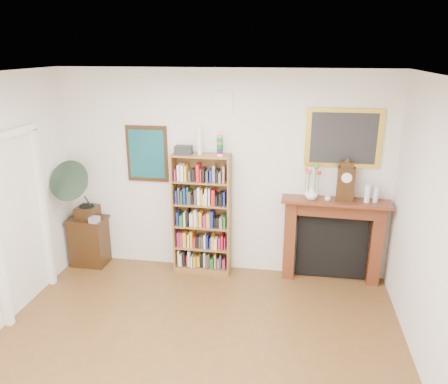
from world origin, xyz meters
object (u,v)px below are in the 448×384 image
cd_stack (94,220)px  flower_vase (311,193)px  bookshelf (202,208)px  gramophone (79,187)px  teacup (328,199)px  side_cabinet (89,241)px  bottle_right (376,195)px  fireplace (333,232)px  bottle_left (367,193)px  mantel_clock (346,182)px

cd_stack → flower_vase: bearing=3.1°
bookshelf → gramophone: bearing=-173.3°
teacup → side_cabinet: bearing=179.9°
bottle_right → cd_stack: bearing=-177.3°
bookshelf → flower_vase: bookshelf is taller
side_cabinet → teacup: (3.33, -0.00, 0.84)m
fireplace → bottle_left: bottle_left is taller
fireplace → bottle_right: size_ratio=6.98×
bookshelf → bottle_right: bearing=0.5°
flower_vase → bottle_right: bottle_right is taller
mantel_clock → flower_vase: (-0.42, -0.02, -0.16)m
bookshelf → cd_stack: bookshelf is taller
cd_stack → side_cabinet: bearing=144.1°
cd_stack → mantel_clock: 3.44m
side_cabinet → bottle_left: (3.82, 0.03, 0.93)m
flower_vase → bookshelf: bearing=179.2°
bookshelf → cd_stack: (-1.50, -0.18, -0.19)m
bookshelf → teacup: (1.66, -0.06, 0.25)m
fireplace → bottle_left: bearing=-9.8°
bookshelf → bottle_right: size_ratio=9.81×
side_cabinet → teacup: bearing=1.5°
flower_vase → gramophone: bearing=-177.0°
bookshelf → teacup: size_ratio=25.26×
flower_vase → bottle_left: size_ratio=0.72×
side_cabinet → fireplace: (3.44, 0.11, 0.33)m
bookshelf → side_cabinet: (-1.67, -0.05, -0.59)m
mantel_clock → bottle_right: mantel_clock is taller
cd_stack → bottle_right: bearing=2.7°
cd_stack → flower_vase: size_ratio=0.69×
bookshelf → gramophone: (-1.67, -0.18, 0.28)m
mantel_clock → flower_vase: bearing=-173.2°
flower_vase → cd_stack: bearing=-176.9°
gramophone → teacup: 3.33m
cd_stack → bottle_right: (3.75, 0.18, 0.51)m
mantel_clock → flower_vase: 0.45m
gramophone → cd_stack: gramophone is taller
fireplace → cd_stack: bearing=-173.5°
side_cabinet → gramophone: 0.88m
mantel_clock → gramophone: bearing=-173.2°
side_cabinet → gramophone: gramophone is taller
bottle_left → bottle_right: size_ratio=1.20×
bookshelf → mantel_clock: 1.93m
bookshelf → bottle_left: bearing=-0.1°
flower_vase → bottle_left: (0.69, -0.00, 0.03)m
bookshelf → teacup: bookshelf is taller
bottle_right → teacup: bearing=-174.8°
cd_stack → bottle_right: size_ratio=0.60×
mantel_clock → flower_vase: size_ratio=2.94×
cd_stack → bottle_right: bottle_right is taller
bookshelf → fireplace: 1.79m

